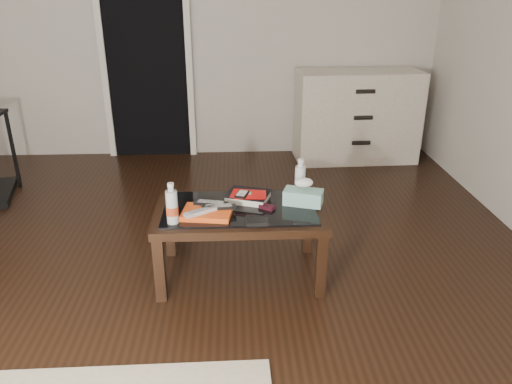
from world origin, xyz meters
TOP-DOWN VIEW (x-y plane):
  - ground at (0.00, 0.00)m, footprint 5.00×5.00m
  - room_shell at (0.00, 0.00)m, footprint 5.00×5.00m
  - doorway at (-0.40, 2.47)m, footprint 0.90×0.08m
  - coffee_table at (0.47, 0.09)m, footprint 1.00×0.60m
  - dresser at (1.68, 2.23)m, footprint 1.22×0.56m
  - magazines at (0.29, -0.01)m, footprint 0.31×0.25m
  - remote_silver at (0.25, -0.05)m, footprint 0.19×0.15m
  - remote_black_front at (0.35, 0.01)m, footprint 0.20×0.06m
  - remote_black_back at (0.31, 0.06)m, footprint 0.21×0.09m
  - textbook at (0.53, 0.19)m, footprint 0.30×0.27m
  - dvd_mailers at (0.52, 0.17)m, footprint 0.21×0.17m
  - ipod at (0.49, 0.14)m, footprint 0.09×0.12m
  - flip_phone at (0.64, 0.06)m, footprint 0.10×0.09m
  - wallet at (0.57, -0.14)m, footprint 0.12×0.07m
  - water_bottle_left at (0.10, -0.10)m, footprint 0.08×0.08m
  - water_bottle_right at (0.86, 0.25)m, footprint 0.08×0.08m
  - tissue_box at (0.86, 0.11)m, footprint 0.26×0.18m

SIDE VIEW (x-z plane):
  - ground at x=0.00m, z-range 0.00..0.00m
  - coffee_table at x=0.47m, z-range 0.17..0.63m
  - dresser at x=1.68m, z-range 0.00..0.90m
  - wallet at x=0.57m, z-range 0.46..0.48m
  - flip_phone at x=0.64m, z-range 0.46..0.48m
  - magazines at x=0.29m, z-range 0.46..0.49m
  - textbook at x=0.53m, z-range 0.46..0.51m
  - remote_silver at x=0.25m, z-range 0.49..0.51m
  - remote_black_front at x=0.35m, z-range 0.49..0.51m
  - remote_black_back at x=0.31m, z-range 0.49..0.51m
  - tissue_box at x=0.86m, z-range 0.46..0.55m
  - dvd_mailers at x=0.52m, z-range 0.51..0.51m
  - ipod at x=0.49m, z-range 0.51..0.53m
  - water_bottle_left at x=0.10m, z-range 0.46..0.70m
  - water_bottle_right at x=0.86m, z-range 0.46..0.70m
  - doorway at x=-0.40m, z-range -0.01..2.06m
  - room_shell at x=0.00m, z-range -0.88..4.12m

